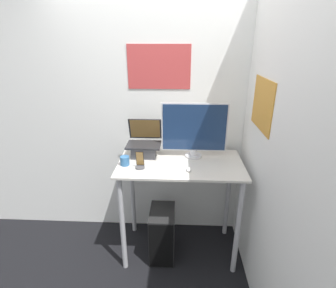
{
  "coord_description": "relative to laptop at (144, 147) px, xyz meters",
  "views": [
    {
      "loc": [
        -0.01,
        -1.85,
        2.04
      ],
      "look_at": [
        -0.12,
        0.32,
        1.18
      ],
      "focal_mm": 28.0,
      "sensor_mm": 36.0,
      "label": 1
    }
  ],
  "objects": [
    {
      "name": "wall_back",
      "position": [
        0.35,
        0.27,
        0.21
      ],
      "size": [
        6.0,
        0.06,
        2.6
      ],
      "color": "white",
      "rests_on": "ground_plane"
    },
    {
      "name": "laptop",
      "position": [
        0.0,
        0.0,
        0.0
      ],
      "size": [
        0.32,
        0.29,
        0.34
      ],
      "color": "#4C4C51",
      "rests_on": "desk"
    },
    {
      "name": "wall_side_right",
      "position": [
        1.0,
        -0.45,
        0.21
      ],
      "size": [
        0.06,
        6.0,
        2.6
      ],
      "color": "white",
      "rests_on": "ground_plane"
    },
    {
      "name": "desk",
      "position": [
        0.35,
        -0.14,
        -0.29
      ],
      "size": [
        1.14,
        0.64,
        1.0
      ],
      "color": "beige",
      "rests_on": "ground_plane"
    },
    {
      "name": "monitor",
      "position": [
        0.47,
        0.0,
        0.17
      ],
      "size": [
        0.61,
        0.16,
        0.52
      ],
      "color": "silver",
      "rests_on": "desk"
    },
    {
      "name": "keyboard",
      "position": [
        0.23,
        -0.31,
        -0.09
      ],
      "size": [
        0.26,
        0.11,
        0.02
      ],
      "color": "silver",
      "rests_on": "desk"
    },
    {
      "name": "ground_plane",
      "position": [
        0.35,
        -0.45,
        -1.1
      ],
      "size": [
        12.0,
        12.0,
        0.0
      ],
      "primitive_type": "plane",
      "color": "black"
    },
    {
      "name": "mug",
      "position": [
        -0.15,
        -0.21,
        -0.05
      ],
      "size": [
        0.08,
        0.08,
        0.08
      ],
      "color": "#336699",
      "rests_on": "desk"
    },
    {
      "name": "mouse",
      "position": [
        0.42,
        -0.3,
        -0.08
      ],
      "size": [
        0.04,
        0.06,
        0.03
      ],
      "color": "white",
      "rests_on": "desk"
    },
    {
      "name": "computer_tower",
      "position": [
        0.18,
        -0.22,
        -0.84
      ],
      "size": [
        0.24,
        0.37,
        0.52
      ],
      "color": "black",
      "rests_on": "ground_plane"
    },
    {
      "name": "cell_phone",
      "position": [
        -0.0,
        -0.26,
        -0.05
      ],
      "size": [
        0.08,
        0.08,
        0.16
      ],
      "color": "#4C4C51",
      "rests_on": "desk"
    }
  ]
}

